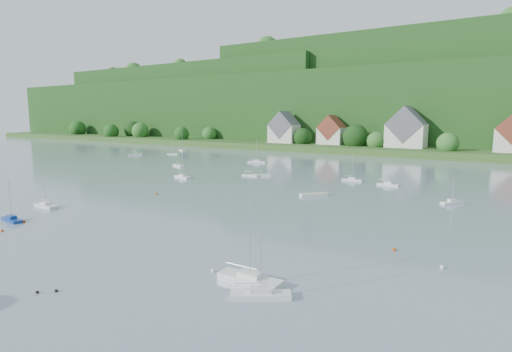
# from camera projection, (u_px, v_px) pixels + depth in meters

# --- Properties ---
(far_shore_strip) EXTENTS (600.00, 60.00, 3.00)m
(far_shore_strip) POSITION_uv_depth(u_px,v_px,m) (401.00, 149.00, 193.30)
(far_shore_strip) COLOR #2E521E
(far_shore_strip) RESTS_ON ground
(forested_ridge) EXTENTS (620.00, 181.22, 69.89)m
(forested_ridge) POSITION_uv_depth(u_px,v_px,m) (433.00, 105.00, 246.75)
(forested_ridge) COLOR #123912
(forested_ridge) RESTS_ON ground
(village_building_0) EXTENTS (14.00, 10.40, 16.00)m
(village_building_0) POSITION_uv_depth(u_px,v_px,m) (284.00, 130.00, 211.16)
(village_building_0) COLOR beige
(village_building_0) RESTS_ON far_shore_strip
(village_building_1) EXTENTS (12.00, 9.36, 14.00)m
(village_building_1) POSITION_uv_depth(u_px,v_px,m) (332.00, 132.00, 199.39)
(village_building_1) COLOR beige
(village_building_1) RESTS_ON far_shore_strip
(village_building_2) EXTENTS (16.00, 11.44, 18.00)m
(village_building_2) POSITION_uv_depth(u_px,v_px,m) (406.00, 131.00, 179.38)
(village_building_2) COLOR beige
(village_building_2) RESTS_ON far_shore_strip
(near_sailboat_1) EXTENTS (5.06, 1.87, 6.68)m
(near_sailboat_1) POSITION_uv_depth(u_px,v_px,m) (12.00, 219.00, 66.66)
(near_sailboat_1) COLOR navy
(near_sailboat_1) RESTS_ON ground
(near_sailboat_3) EXTENTS (5.58, 4.45, 7.62)m
(near_sailboat_3) POSITION_uv_depth(u_px,v_px,m) (261.00, 294.00, 38.62)
(near_sailboat_3) COLOR silver
(near_sailboat_3) RESTS_ON ground
(near_sailboat_4) EXTENTS (7.01, 2.08, 9.41)m
(near_sailboat_4) POSITION_uv_depth(u_px,v_px,m) (250.00, 278.00, 42.13)
(near_sailboat_4) COLOR silver
(near_sailboat_4) RESTS_ON ground
(near_sailboat_6) EXTENTS (5.81, 1.85, 7.76)m
(near_sailboat_6) POSITION_uv_depth(u_px,v_px,m) (46.00, 205.00, 76.54)
(near_sailboat_6) COLOR silver
(near_sailboat_6) RESTS_ON ground
(mooring_buoy_0) EXTENTS (0.47, 0.47, 0.47)m
(mooring_buoy_0) POSITION_uv_depth(u_px,v_px,m) (24.00, 222.00, 66.08)
(mooring_buoy_0) COLOR #CE3600
(mooring_buoy_0) RESTS_ON ground
(mooring_buoy_1) EXTENTS (0.43, 0.43, 0.43)m
(mooring_buoy_1) POSITION_uv_depth(u_px,v_px,m) (213.00, 272.00, 45.14)
(mooring_buoy_1) COLOR white
(mooring_buoy_1) RESTS_ON ground
(mooring_buoy_2) EXTENTS (0.44, 0.44, 0.44)m
(mooring_buoy_2) POSITION_uv_depth(u_px,v_px,m) (394.00, 251.00, 52.26)
(mooring_buoy_2) COLOR #CE3600
(mooring_buoy_2) RESTS_ON ground
(mooring_buoy_3) EXTENTS (0.48, 0.48, 0.48)m
(mooring_buoy_3) POSITION_uv_depth(u_px,v_px,m) (157.00, 194.00, 89.24)
(mooring_buoy_3) COLOR #CE3600
(mooring_buoy_3) RESTS_ON ground
(mooring_buoy_4) EXTENTS (0.47, 0.47, 0.47)m
(mooring_buoy_4) POSITION_uv_depth(u_px,v_px,m) (442.00, 268.00, 46.20)
(mooring_buoy_4) COLOR white
(mooring_buoy_4) RESTS_ON ground
(mooring_buoy_5) EXTENTS (0.40, 0.40, 0.40)m
(mooring_buoy_5) POSITION_uv_depth(u_px,v_px,m) (2.00, 231.00, 60.88)
(mooring_buoy_5) COLOR #CE3600
(mooring_buoy_5) RESTS_ON ground
(duck_pair) EXTENTS (1.66, 1.48, 0.32)m
(duck_pair) POSITION_uv_depth(u_px,v_px,m) (47.00, 291.00, 39.92)
(duck_pair) COLOR black
(duck_pair) RESTS_ON ground
(far_sailboat_cluster) EXTENTS (198.53, 72.92, 8.71)m
(far_sailboat_cluster) POSITION_uv_depth(u_px,v_px,m) (351.00, 173.00, 119.61)
(far_sailboat_cluster) COLOR silver
(far_sailboat_cluster) RESTS_ON ground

